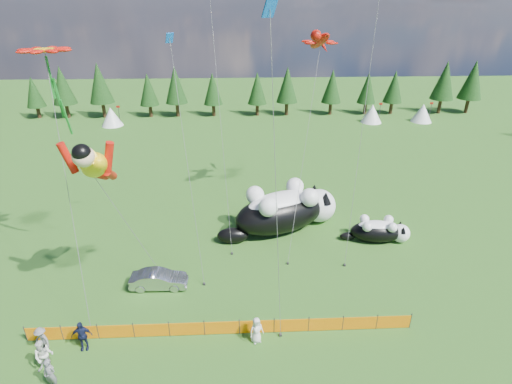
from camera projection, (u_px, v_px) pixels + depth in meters
ground at (224, 299)px, 25.77m from camera, size 160.00×160.00×0.00m
safety_fence at (222, 328)px, 22.85m from camera, size 22.06×0.06×1.10m
tree_line at (230, 91)px, 64.46m from camera, size 90.00×4.00×8.00m
festival_tents at (302, 114)px, 61.55m from camera, size 50.00×3.20×2.80m
cat_large at (286, 209)px, 32.87m from camera, size 10.24×6.63×3.89m
cat_small at (379, 230)px, 31.61m from camera, size 5.49×2.32×1.98m
car at (159, 279)px, 26.59m from camera, size 3.79×1.34×1.24m
spectator_a at (50, 374)px, 19.53m from camera, size 0.76×0.60×1.83m
spectator_b at (44, 356)px, 20.46m from camera, size 1.05×0.75×1.95m
spectator_c at (82, 336)px, 21.73m from camera, size 1.16×0.69×1.89m
spectator_d at (42, 340)px, 21.64m from camera, size 1.18×1.00×1.62m
spectator_e at (256, 330)px, 22.25m from camera, size 0.95×0.80×1.66m
superhero_kite at (94, 165)px, 21.85m from camera, size 5.73×5.87×11.53m
gecko_kite at (320, 41)px, 31.77m from camera, size 4.99×12.78×17.62m
flower_kite at (45, 54)px, 22.18m from camera, size 3.91×8.36×16.27m
diamond_kite_a at (172, 56)px, 25.03m from camera, size 2.16×5.47×16.26m
diamond_kite_c at (271, 29)px, 16.23m from camera, size 1.42×0.99×17.95m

